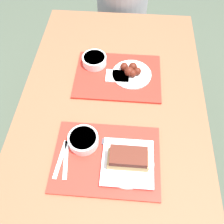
# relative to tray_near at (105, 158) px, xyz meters

# --- Properties ---
(ground_plane) EXTENTS (12.00, 12.00, 0.00)m
(ground_plane) POSITION_rel_tray_near_xyz_m (0.00, 0.20, -0.77)
(ground_plane) COLOR #424C3D
(picnic_table) EXTENTS (0.90, 1.64, 0.76)m
(picnic_table) POSITION_rel_tray_near_xyz_m (0.00, 0.20, -0.10)
(picnic_table) COLOR brown
(picnic_table) RESTS_ON ground_plane
(picnic_bench_far) EXTENTS (0.85, 0.28, 0.43)m
(picnic_bench_far) POSITION_rel_tray_near_xyz_m (0.00, 1.24, -0.40)
(picnic_bench_far) COLOR brown
(picnic_bench_far) RESTS_ON ground_plane
(tray_near) EXTENTS (0.44, 0.32, 0.01)m
(tray_near) POSITION_rel_tray_near_xyz_m (0.00, 0.00, 0.00)
(tray_near) COLOR red
(tray_near) RESTS_ON picnic_table
(tray_far) EXTENTS (0.44, 0.32, 0.01)m
(tray_far) POSITION_rel_tray_near_xyz_m (0.02, 0.46, 0.00)
(tray_far) COLOR red
(tray_far) RESTS_ON picnic_table
(bowl_coleslaw_near) EXTENTS (0.13, 0.13, 0.05)m
(bowl_coleslaw_near) POSITION_rel_tray_near_xyz_m (-0.10, 0.06, 0.03)
(bowl_coleslaw_near) COLOR white
(bowl_coleslaw_near) RESTS_ON tray_near
(brisket_sandwich_plate) EXTENTS (0.21, 0.21, 0.08)m
(brisket_sandwich_plate) POSITION_rel_tray_near_xyz_m (0.09, -0.02, 0.04)
(brisket_sandwich_plate) COLOR white
(brisket_sandwich_plate) RESTS_ON tray_near
(plastic_fork_near) EXTENTS (0.03, 0.17, 0.00)m
(plastic_fork_near) POSITION_rel_tray_near_xyz_m (-0.18, -0.02, 0.01)
(plastic_fork_near) COLOR white
(plastic_fork_near) RESTS_ON tray_near
(plastic_knife_near) EXTENTS (0.04, 0.17, 0.00)m
(plastic_knife_near) POSITION_rel_tray_near_xyz_m (-0.16, -0.02, 0.01)
(plastic_knife_near) COLOR white
(plastic_knife_near) RESTS_ON tray_near
(condiment_packet) EXTENTS (0.04, 0.03, 0.01)m
(condiment_packet) POSITION_rel_tray_near_xyz_m (-0.00, 0.07, 0.01)
(condiment_packet) COLOR #3F3F47
(condiment_packet) RESTS_ON tray_near
(bowl_coleslaw_far) EXTENTS (0.13, 0.13, 0.05)m
(bowl_coleslaw_far) POSITION_rel_tray_near_xyz_m (-0.11, 0.54, 0.03)
(bowl_coleslaw_far) COLOR white
(bowl_coleslaw_far) RESTS_ON tray_far
(wings_plate_far) EXTENTS (0.20, 0.20, 0.06)m
(wings_plate_far) POSITION_rel_tray_near_xyz_m (0.09, 0.48, 0.02)
(wings_plate_far) COLOR white
(wings_plate_far) RESTS_ON tray_far
(napkin_far) EXTENTS (0.12, 0.08, 0.01)m
(napkin_far) POSITION_rel_tray_near_xyz_m (0.02, 0.45, 0.01)
(napkin_far) COLOR white
(napkin_far) RESTS_ON tray_far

